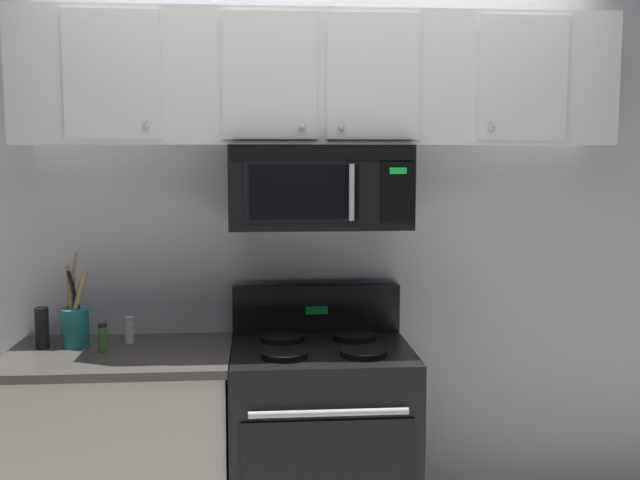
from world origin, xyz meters
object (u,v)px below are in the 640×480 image
Objects in this scene: pepper_mill at (42,328)px; stove_range at (321,446)px; utensil_crock_teal at (75,324)px; salt_shaker at (129,330)px; over_range_microwave at (319,186)px; spice_jar at (103,338)px.

stove_range is at bearing -4.21° from pepper_mill.
stove_range reaches higher than pepper_mill.
utensil_crock_teal is at bearing 174.59° from stove_range.
pepper_mill is (-0.35, -0.06, 0.03)m from salt_shaker.
stove_range is 1.28m from pepper_mill.
over_range_microwave reaches higher than stove_range.
stove_range is at bearing -5.41° from utensil_crock_teal.
pepper_mill is at bearing -178.51° from over_range_microwave.
spice_jar is (-0.90, -0.11, -0.62)m from over_range_microwave.
spice_jar is at bearing -16.74° from pepper_mill.
stove_range is 9.38× the size of spice_jar.
spice_jar is at bearing -34.89° from utensil_crock_teal.
pepper_mill is (-0.13, -0.01, -0.01)m from utensil_crock_teal.
stove_range is 1.17m from utensil_crock_teal.
over_range_microwave is at bearing 1.49° from pepper_mill.
spice_jar is (0.13, -0.09, -0.04)m from utensil_crock_teal.
over_range_microwave reaches higher than pepper_mill.
salt_shaker is (-0.82, 0.15, 0.49)m from stove_range.
stove_range is 6.44× the size of pepper_mill.
salt_shaker is at bearing 169.91° from stove_range.
salt_shaker is 0.36m from pepper_mill.
over_range_microwave is 1.87× the size of utensil_crock_teal.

